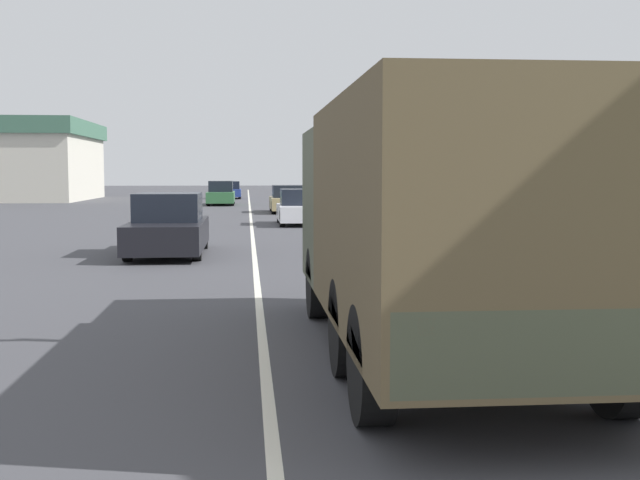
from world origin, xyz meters
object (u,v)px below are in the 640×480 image
at_px(car_second_ahead, 302,208).
at_px(car_fourth_ahead, 221,194).
at_px(car_nearest_ahead, 169,227).
at_px(pickup_truck, 608,229).
at_px(car_third_ahead, 289,200).
at_px(car_farthest_ahead, 229,191).
at_px(military_truck, 435,216).

height_order(car_second_ahead, car_fourth_ahead, car_fourth_ahead).
bearing_deg(car_nearest_ahead, pickup_truck, -26.19).
distance_m(car_third_ahead, car_fourth_ahead, 10.74).
bearing_deg(car_fourth_ahead, pickup_truck, -75.75).
bearing_deg(car_fourth_ahead, car_farthest_ahead, 88.82).
xyz_separation_m(car_second_ahead, pickup_truck, (5.29, -16.07, 0.28)).
relative_size(military_truck, car_third_ahead, 1.55).
height_order(car_nearest_ahead, car_third_ahead, car_nearest_ahead).
xyz_separation_m(car_second_ahead, car_fourth_ahead, (-3.84, 19.86, 0.05)).
bearing_deg(car_third_ahead, military_truck, -90.20).
distance_m(car_nearest_ahead, car_second_ahead, 12.16).
distance_m(car_second_ahead, car_farthest_ahead, 32.56).
distance_m(car_nearest_ahead, pickup_truck, 10.56).
xyz_separation_m(car_second_ahead, car_farthest_ahead, (-3.58, 32.36, -0.02)).
bearing_deg(pickup_truck, car_farthest_ahead, 100.38).
height_order(car_fourth_ahead, pickup_truck, pickup_truck).
bearing_deg(pickup_truck, car_fourth_ahead, 104.25).
bearing_deg(car_fourth_ahead, military_truck, -85.05).
bearing_deg(car_farthest_ahead, pickup_truck, -79.62).
height_order(car_fourth_ahead, car_farthest_ahead, car_fourth_ahead).
bearing_deg(car_third_ahead, car_nearest_ahead, -101.19).
bearing_deg(car_third_ahead, pickup_truck, -78.50).
distance_m(car_second_ahead, car_third_ahead, 9.84).
relative_size(military_truck, car_fourth_ahead, 1.53).
distance_m(car_second_ahead, pickup_truck, 16.92).
distance_m(military_truck, car_second_ahead, 23.29).
height_order(military_truck, car_fourth_ahead, military_truck).
distance_m(military_truck, pickup_truck, 9.01).
xyz_separation_m(car_nearest_ahead, car_second_ahead, (4.19, 11.41, -0.06)).
bearing_deg(car_farthest_ahead, car_fourth_ahead, -91.18).
bearing_deg(car_fourth_ahead, car_third_ahead, -68.97).
bearing_deg(car_nearest_ahead, car_third_ahead, 78.81).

